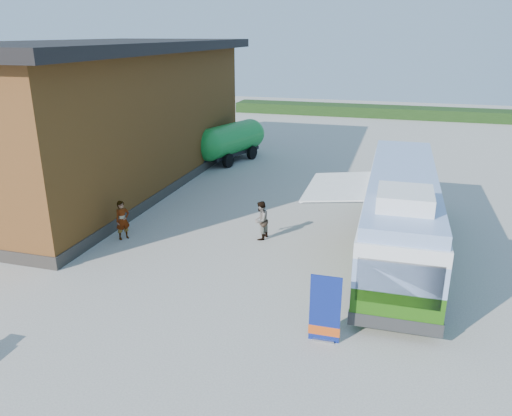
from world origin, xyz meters
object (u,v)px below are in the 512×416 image
(banner, at_px, (325,315))
(person_a, at_px, (123,220))
(bus, at_px, (400,211))
(slurry_tanker, at_px, (231,140))
(person_b, at_px, (261,220))

(banner, bearing_deg, person_a, 150.90)
(bus, height_order, slurry_tanker, bus)
(banner, height_order, slurry_tanker, slurry_tanker)
(person_a, xyz_separation_m, person_b, (5.33, 1.53, -0.01))
(bus, distance_m, person_b, 5.40)
(bus, bearing_deg, person_b, 179.35)
(person_a, xyz_separation_m, slurry_tanker, (-0.00, 13.35, 0.61))
(person_a, distance_m, person_b, 5.55)
(person_a, relative_size, slurry_tanker, 0.25)
(bus, height_order, person_a, bus)
(person_b, bearing_deg, banner, 38.94)
(banner, distance_m, person_b, 7.28)
(bus, height_order, person_b, bus)
(banner, relative_size, slurry_tanker, 0.31)
(bus, relative_size, banner, 6.02)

